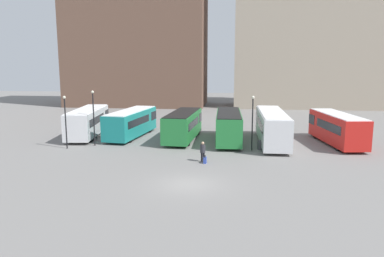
{
  "coord_description": "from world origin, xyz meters",
  "views": [
    {
      "loc": [
        2.94,
        -23.8,
        7.97
      ],
      "look_at": [
        -0.84,
        9.31,
        2.18
      ],
      "focal_mm": 35.0,
      "sensor_mm": 36.0,
      "label": 1
    }
  ],
  "objects": [
    {
      "name": "traveler",
      "position": [
        0.43,
        6.0,
        1.0
      ],
      "size": [
        0.46,
        0.46,
        1.69
      ],
      "rotation": [
        0.0,
        0.0,
        1.51
      ],
      "color": "black",
      "rests_on": "ground_plane"
    },
    {
      "name": "building_block_left",
      "position": [
        -15.75,
        48.03,
        15.53
      ],
      "size": [
        25.91,
        13.29,
        31.06
      ],
      "color": "brown",
      "rests_on": "ground_plane"
    },
    {
      "name": "bus_2",
      "position": [
        -2.42,
        14.85,
        1.6
      ],
      "size": [
        3.13,
        9.26,
        2.95
      ],
      "rotation": [
        0.0,
        0.0,
        1.51
      ],
      "color": "#237A38",
      "rests_on": "ground_plane"
    },
    {
      "name": "bus_0",
      "position": [
        -13.16,
        15.52,
        1.66
      ],
      "size": [
        3.66,
        9.88,
        3.07
      ],
      "rotation": [
        0.0,
        0.0,
        1.69
      ],
      "color": "silver",
      "rests_on": "ground_plane"
    },
    {
      "name": "suitcase",
      "position": [
        0.65,
        5.54,
        0.26
      ],
      "size": [
        0.25,
        0.43,
        0.73
      ],
      "rotation": [
        0.0,
        0.0,
        1.51
      ],
      "color": "#334CB2",
      "rests_on": "ground_plane"
    },
    {
      "name": "bus_4",
      "position": [
        6.73,
        14.08,
        1.76
      ],
      "size": [
        2.61,
        11.31,
        3.24
      ],
      "rotation": [
        0.0,
        0.0,
        1.58
      ],
      "color": "silver",
      "rests_on": "ground_plane"
    },
    {
      "name": "bus_5",
      "position": [
        13.14,
        14.43,
        1.66
      ],
      "size": [
        3.82,
        9.52,
        3.07
      ],
      "rotation": [
        0.0,
        0.0,
        1.72
      ],
      "color": "red",
      "rests_on": "ground_plane"
    },
    {
      "name": "bus_1",
      "position": [
        -8.34,
        15.93,
        1.59
      ],
      "size": [
        3.69,
        9.76,
        2.92
      ],
      "rotation": [
        0.0,
        0.0,
        1.45
      ],
      "color": "#19847F",
      "rests_on": "ground_plane"
    },
    {
      "name": "trash_bin",
      "position": [
        5.41,
        10.97,
        0.42
      ],
      "size": [
        0.52,
        0.52,
        0.85
      ],
      "color": "#47474C",
      "rests_on": "ground_plane"
    },
    {
      "name": "lamp_post_0",
      "position": [
        4.61,
        10.58,
        3.03
      ],
      "size": [
        0.28,
        0.28,
        5.09
      ],
      "color": "black",
      "rests_on": "ground_plane"
    },
    {
      "name": "bus_3",
      "position": [
        2.38,
        14.48,
        1.66
      ],
      "size": [
        2.75,
        9.74,
        3.06
      ],
      "rotation": [
        0.0,
        0.0,
        1.6
      ],
      "color": "#237A38",
      "rests_on": "ground_plane"
    },
    {
      "name": "lamp_post_2",
      "position": [
        -10.69,
        10.96,
        3.2
      ],
      "size": [
        0.28,
        0.28,
        5.42
      ],
      "color": "black",
      "rests_on": "ground_plane"
    },
    {
      "name": "ground_plane",
      "position": [
        0.0,
        0.0,
        0.0
      ],
      "size": [
        160.0,
        160.0,
        0.0
      ],
      "primitive_type": "plane",
      "color": "slate"
    },
    {
      "name": "lamp_post_1",
      "position": [
        -12.83,
        9.39,
        2.99
      ],
      "size": [
        0.28,
        0.28,
        5.02
      ],
      "color": "black",
      "rests_on": "ground_plane"
    }
  ]
}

